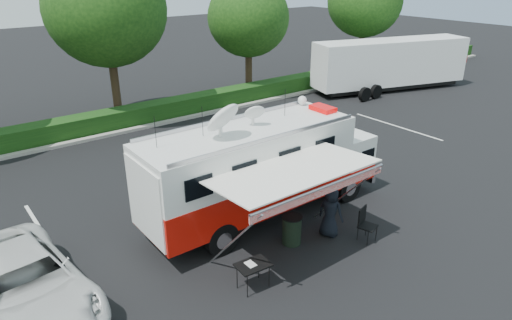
{
  "coord_description": "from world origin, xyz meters",
  "views": [
    {
      "loc": [
        -8.71,
        -10.84,
        8.08
      ],
      "look_at": [
        0.0,
        0.5,
        1.9
      ],
      "focal_mm": 32.0,
      "sensor_mm": 36.0,
      "label": 1
    }
  ],
  "objects_px": {
    "command_truck": "(263,168)",
    "semi_trailer": "(390,64)",
    "trash_bin": "(292,230)",
    "white_suv": "(31,308)",
    "folding_table": "(253,266)"
  },
  "relations": [
    {
      "from": "command_truck",
      "to": "white_suv",
      "type": "height_order",
      "value": "command_truck"
    },
    {
      "from": "trash_bin",
      "to": "semi_trailer",
      "type": "relative_size",
      "value": 0.08
    },
    {
      "from": "trash_bin",
      "to": "white_suv",
      "type": "bearing_deg",
      "value": 165.97
    },
    {
      "from": "command_truck",
      "to": "trash_bin",
      "type": "xyz_separation_m",
      "value": [
        -0.36,
        -1.9,
        -1.33
      ]
    },
    {
      "from": "semi_trailer",
      "to": "command_truck",
      "type": "bearing_deg",
      "value": -154.86
    },
    {
      "from": "white_suv",
      "to": "trash_bin",
      "type": "xyz_separation_m",
      "value": [
        7.25,
        -1.81,
        0.48
      ]
    },
    {
      "from": "command_truck",
      "to": "semi_trailer",
      "type": "xyz_separation_m",
      "value": [
        17.59,
        8.25,
        -0.02
      ]
    },
    {
      "from": "white_suv",
      "to": "semi_trailer",
      "type": "xyz_separation_m",
      "value": [
        25.2,
        8.34,
        1.79
      ]
    },
    {
      "from": "semi_trailer",
      "to": "trash_bin",
      "type": "bearing_deg",
      "value": -150.51
    },
    {
      "from": "command_truck",
      "to": "folding_table",
      "type": "relative_size",
      "value": 9.34
    },
    {
      "from": "trash_bin",
      "to": "semi_trailer",
      "type": "distance_m",
      "value": 20.66
    },
    {
      "from": "trash_bin",
      "to": "semi_trailer",
      "type": "height_order",
      "value": "semi_trailer"
    },
    {
      "from": "folding_table",
      "to": "trash_bin",
      "type": "distance_m",
      "value": 2.47
    },
    {
      "from": "command_truck",
      "to": "folding_table",
      "type": "distance_m",
      "value": 4.04
    },
    {
      "from": "command_truck",
      "to": "semi_trailer",
      "type": "distance_m",
      "value": 19.43
    }
  ]
}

